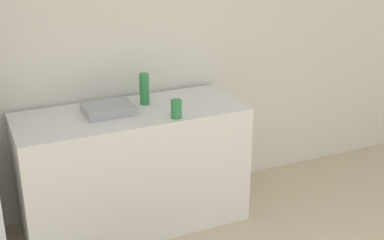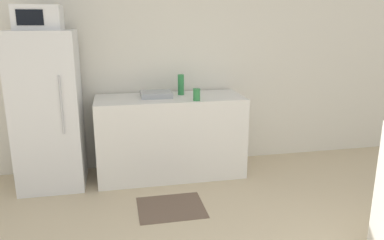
# 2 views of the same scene
# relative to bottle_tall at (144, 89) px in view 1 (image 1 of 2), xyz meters

# --- Properties ---
(wall_back) EXTENTS (8.00, 0.06, 2.60)m
(wall_back) POSITION_rel_bottle_tall_xyz_m (0.07, 0.28, 0.24)
(wall_back) COLOR silver
(wall_back) RESTS_ON ground_plane
(counter) EXTENTS (1.69, 0.66, 0.94)m
(counter) POSITION_rel_bottle_tall_xyz_m (-0.15, -0.11, -0.59)
(counter) COLOR silver
(counter) RESTS_ON ground_plane
(sink_basin) EXTENTS (0.35, 0.29, 0.06)m
(sink_basin) POSITION_rel_bottle_tall_xyz_m (-0.30, -0.07, -0.09)
(sink_basin) COLOR #9EA3A8
(sink_basin) RESTS_ON counter
(bottle_tall) EXTENTS (0.07, 0.07, 0.24)m
(bottle_tall) POSITION_rel_bottle_tall_xyz_m (0.00, 0.00, 0.00)
(bottle_tall) COLOR #2D7F42
(bottle_tall) RESTS_ON counter
(bottle_short) EXTENTS (0.08, 0.08, 0.13)m
(bottle_short) POSITION_rel_bottle_tall_xyz_m (0.11, -0.36, -0.05)
(bottle_short) COLOR #2D7F42
(bottle_short) RESTS_ON counter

